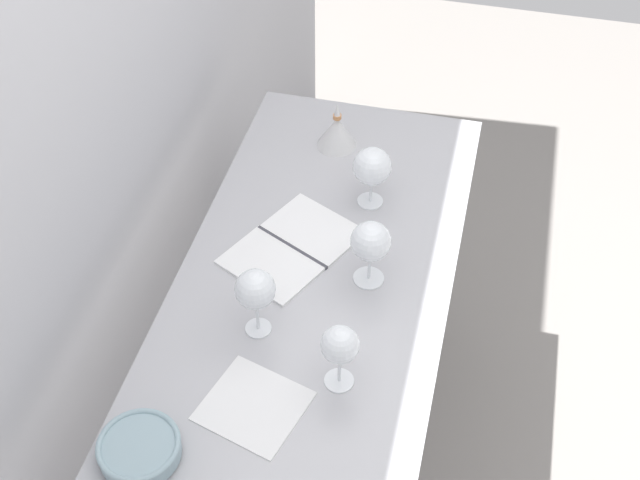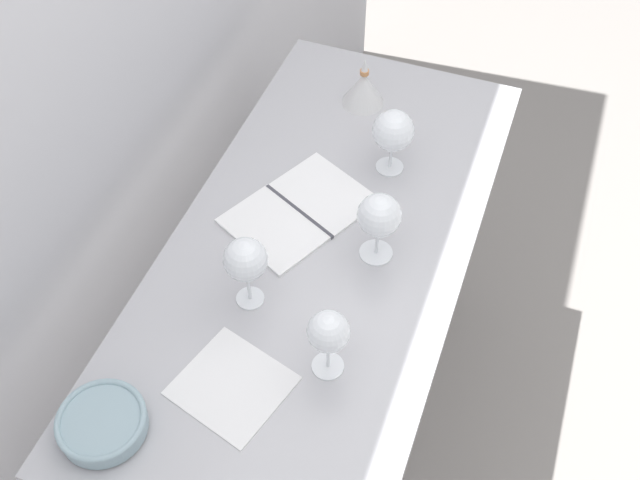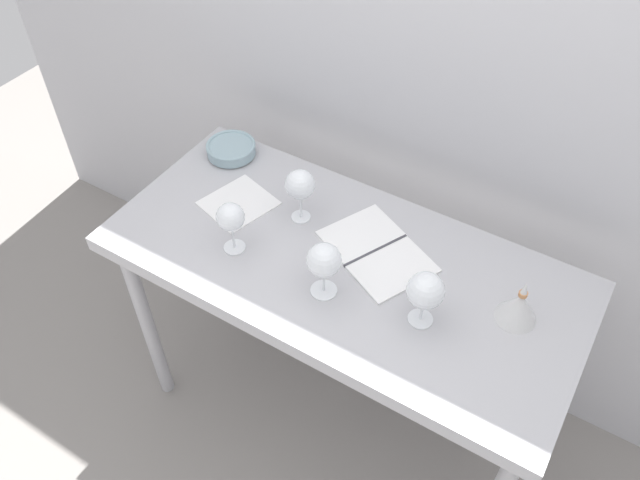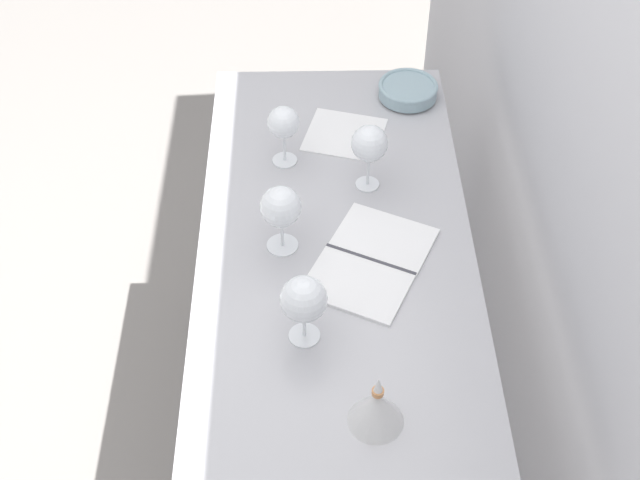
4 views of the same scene
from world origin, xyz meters
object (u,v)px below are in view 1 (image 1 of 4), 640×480
object	(u,v)px
wine_glass_near_center	(371,243)
tasting_bowl	(139,448)
wine_glass_near_right	(372,167)
tasting_sheet_upper	(254,406)
decanter_funnel	(337,131)
wine_glass_near_left	(340,346)
wine_glass_far_left	(255,291)
open_notebook	(292,247)

from	to	relation	value
wine_glass_near_center	tasting_bowl	bearing A→B (deg)	149.02
wine_glass_near_right	tasting_bowl	bearing A→B (deg)	160.71
tasting_sheet_upper	decanter_funnel	bearing A→B (deg)	17.41
wine_glass_near_left	decanter_funnel	size ratio (longest dim) A/B	1.21
wine_glass_near_right	tasting_sheet_upper	bearing A→B (deg)	170.66
wine_glass_near_right	wine_glass_far_left	bearing A→B (deg)	161.35
wine_glass_near_left	wine_glass_far_left	distance (m)	0.23
wine_glass_near_left	decanter_funnel	distance (m)	0.82
wine_glass_near_left	decanter_funnel	world-z (taller)	wine_glass_near_left
wine_glass_far_left	open_notebook	world-z (taller)	wine_glass_far_left
wine_glass_far_left	tasting_sheet_upper	distance (m)	0.25
wine_glass_near_left	open_notebook	xyz separation A→B (m)	(0.36, 0.20, -0.12)
tasting_sheet_upper	wine_glass_near_center	bearing A→B (deg)	-5.74
tasting_bowl	decanter_funnel	distance (m)	1.07
wine_glass_near_center	wine_glass_near_left	xyz separation A→B (m)	(-0.31, 0.00, -0.00)
open_notebook	tasting_sheet_upper	distance (m)	0.47
wine_glass_near_left	tasting_bowl	bearing A→B (deg)	128.04
wine_glass_near_center	tasting_bowl	size ratio (longest dim) A/B	1.04
wine_glass_near_right	open_notebook	xyz separation A→B (m)	(-0.22, 0.15, -0.11)
wine_glass_near_left	open_notebook	size ratio (longest dim) A/B	0.43
wine_glass_near_center	tasting_bowl	distance (m)	0.68
wine_glass_far_left	tasting_sheet_upper	bearing A→B (deg)	-166.10
open_notebook	wine_glass_near_center	bearing A→B (deg)	-79.05
wine_glass_far_left	tasting_bowl	bearing A→B (deg)	159.87
wine_glass_near_left	wine_glass_near_right	bearing A→B (deg)	4.72
wine_glass_near_left	decanter_funnel	bearing A→B (deg)	13.26
wine_glass_near_left	tasting_sheet_upper	size ratio (longest dim) A/B	0.83
wine_glass_far_left	tasting_bowl	distance (m)	0.41
wine_glass_near_left	tasting_bowl	size ratio (longest dim) A/B	1.00
wine_glass_near_right	tasting_sheet_upper	distance (m)	0.70
open_notebook	tasting_sheet_upper	size ratio (longest dim) A/B	1.96
tasting_sheet_upper	decanter_funnel	distance (m)	0.90
wine_glass_near_center	decanter_funnel	size ratio (longest dim) A/B	1.26
open_notebook	tasting_bowl	bearing A→B (deg)	-166.91
wine_glass_far_left	tasting_bowl	size ratio (longest dim) A/B	1.07
open_notebook	tasting_bowl	xyz separation A→B (m)	(-0.63, 0.14, 0.02)
tasting_sheet_upper	open_notebook	bearing A→B (deg)	20.90
wine_glass_near_right	tasting_bowl	world-z (taller)	wine_glass_near_right
decanter_funnel	wine_glass_far_left	bearing A→B (deg)	178.05
decanter_funnel	tasting_sheet_upper	bearing A→B (deg)	-178.31
tasting_bowl	decanter_funnel	bearing A→B (deg)	-8.48
wine_glass_near_right	wine_glass_far_left	world-z (taller)	wine_glass_far_left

